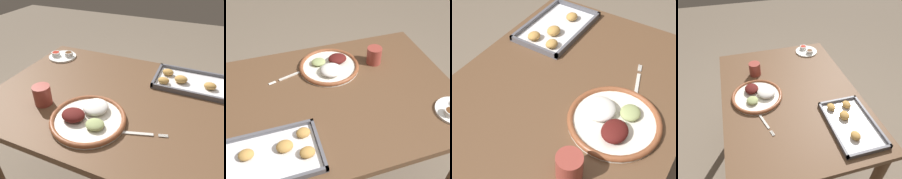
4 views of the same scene
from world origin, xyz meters
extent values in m
plane|color=#7A6B59|center=(0.00, 0.00, 0.00)|extent=(8.00, 8.00, 0.00)
cube|color=brown|center=(0.00, 0.00, 0.75)|extent=(1.10, 0.81, 0.03)
cylinder|color=brown|center=(-0.50, -0.36, 0.37)|extent=(0.06, 0.06, 0.73)
cylinder|color=brown|center=(-0.50, 0.36, 0.37)|extent=(0.06, 0.06, 0.73)
cylinder|color=white|center=(-0.02, -0.20, 0.77)|extent=(0.30, 0.30, 0.01)
torus|color=brown|center=(-0.02, -0.20, 0.77)|extent=(0.30, 0.30, 0.02)
ellipsoid|color=white|center=(-0.02, -0.14, 0.79)|extent=(0.11, 0.11, 0.04)
ellipsoid|color=#511614|center=(-0.07, -0.22, 0.79)|extent=(0.09, 0.08, 0.04)
ellipsoid|color=#9EAD6B|center=(0.02, -0.23, 0.79)|extent=(0.07, 0.06, 0.03)
cube|color=silver|center=(0.16, -0.20, 0.76)|extent=(0.15, 0.05, 0.00)
cylinder|color=silver|center=(0.27, -0.17, 0.76)|extent=(0.03, 0.01, 0.00)
cylinder|color=silver|center=(0.27, -0.17, 0.76)|extent=(0.03, 0.01, 0.00)
cylinder|color=silver|center=(0.26, -0.17, 0.76)|extent=(0.03, 0.01, 0.00)
cylinder|color=silver|center=(0.26, -0.16, 0.76)|extent=(0.03, 0.01, 0.00)
cylinder|color=white|center=(-0.44, 0.25, 0.77)|extent=(0.16, 0.16, 0.01)
cylinder|color=silver|center=(-0.41, 0.26, 0.78)|extent=(0.05, 0.05, 0.02)
cylinder|color=#593319|center=(-0.41, 0.26, 0.79)|extent=(0.04, 0.04, 0.01)
cylinder|color=silver|center=(-0.48, 0.24, 0.78)|extent=(0.05, 0.05, 0.02)
cylinder|color=#B22819|center=(-0.48, 0.24, 0.79)|extent=(0.04, 0.04, 0.01)
cube|color=#595960|center=(0.32, 0.24, 0.76)|extent=(0.36, 0.23, 0.01)
cube|color=silver|center=(0.32, 0.24, 0.77)|extent=(0.34, 0.21, 0.00)
cube|color=#595960|center=(0.32, 0.13, 0.78)|extent=(0.36, 0.01, 0.02)
cube|color=#595960|center=(0.32, 0.35, 0.78)|extent=(0.36, 0.01, 0.02)
cube|color=#595960|center=(0.14, 0.24, 0.78)|extent=(0.01, 0.23, 0.02)
cube|color=#595960|center=(0.50, 0.24, 0.78)|extent=(0.01, 0.23, 0.02)
ellipsoid|color=#C18E47|center=(0.40, 0.22, 0.79)|extent=(0.06, 0.05, 0.03)
ellipsoid|color=#C18E47|center=(0.27, 0.22, 0.79)|extent=(0.06, 0.05, 0.03)
ellipsoid|color=#C18E47|center=(0.19, 0.18, 0.78)|extent=(0.05, 0.05, 0.03)
ellipsoid|color=#C18E47|center=(0.19, 0.27, 0.79)|extent=(0.06, 0.05, 0.03)
cylinder|color=#993D33|center=(-0.26, -0.17, 0.81)|extent=(0.08, 0.08, 0.09)
camera|label=1|loc=(0.32, -0.76, 1.34)|focal=35.00mm
camera|label=2|loc=(0.25, 0.81, 1.58)|focal=42.00mm
camera|label=3|loc=(-0.63, -0.40, 1.54)|focal=50.00mm
camera|label=4|loc=(0.96, -0.26, 1.64)|focal=35.00mm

